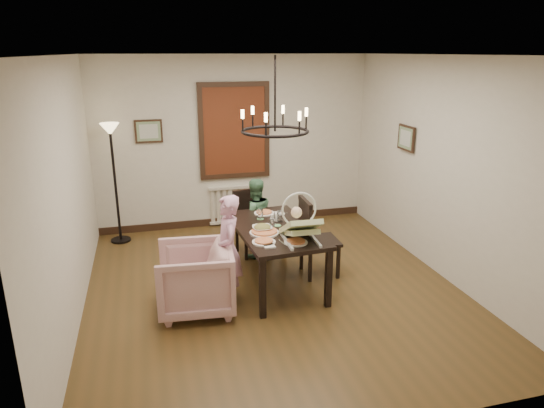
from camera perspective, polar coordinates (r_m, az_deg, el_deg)
name	(u,v)px	position (r m, az deg, el deg)	size (l,w,h in m)	color
room_shell	(266,173)	(6.00, -0.75, 3.67)	(4.51, 5.00, 2.81)	#4A3619
dining_table	(275,234)	(6.02, 0.33, -3.54)	(1.01, 1.68, 0.76)	black
chair_far	(252,223)	(6.99, -2.38, -2.29)	(0.41, 0.41, 0.94)	black
chair_right	(320,237)	(6.36, 5.68, -3.83)	(0.47, 0.47, 1.06)	black
armchair	(195,279)	(5.60, -9.03, -8.66)	(0.83, 0.85, 0.78)	#D1A0A3
elderly_woman	(228,259)	(5.65, -5.16, -6.49)	(0.40, 0.26, 1.08)	#D798B9
seated_man	(255,225)	(6.91, -2.05, -2.44)	(0.47, 0.36, 0.96)	#497B56
baby_bouncer	(300,225)	(5.52, 3.36, -2.44)	(0.43, 0.60, 0.39)	beige
salad_bowl	(262,228)	(5.86, -1.15, -2.87)	(0.29, 0.29, 0.07)	white
pizza_platter	(264,232)	(5.78, -0.91, -3.31)	(0.35, 0.35, 0.04)	tan
drinking_glass	(272,224)	(5.90, 0.02, -2.43)	(0.06, 0.06, 0.12)	silver
window_blinds	(234,131)	(7.96, -4.44, 8.55)	(1.00, 0.03, 1.40)	maroon
radiator	(236,204)	(8.27, -4.26, -0.01)	(0.92, 0.12, 0.62)	silver
picture_back	(149,131)	(7.84, -14.31, 8.30)	(0.42, 0.03, 0.36)	black
picture_right	(406,138)	(7.26, 15.51, 7.49)	(0.42, 0.03, 0.36)	black
floor_lamp	(115,185)	(7.70, -17.94, 2.09)	(0.30, 0.30, 1.80)	black
chandelier	(275,131)	(5.68, 0.35, 8.55)	(0.80, 0.80, 0.04)	black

